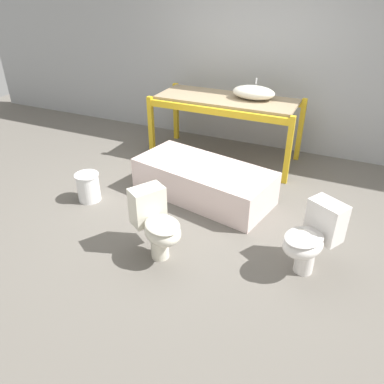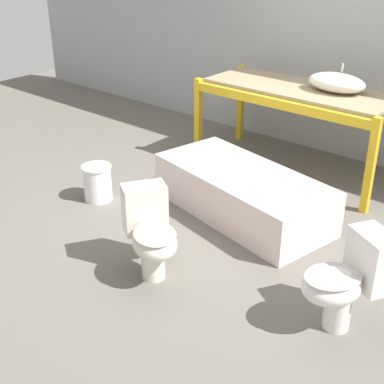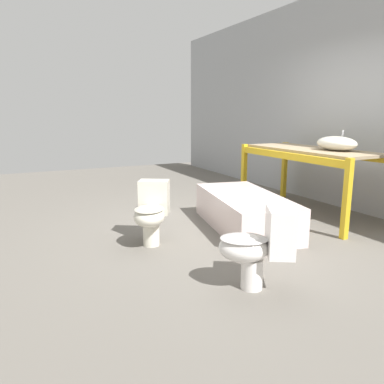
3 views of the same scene
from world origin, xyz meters
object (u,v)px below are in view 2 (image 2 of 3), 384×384
object	(u,v)px
sink_basin	(336,83)
bathtub_main	(242,190)
toilet_near	(151,232)
toilet_far	(347,279)
bucket_white	(97,182)

from	to	relation	value
sink_basin	bathtub_main	size ratio (longest dim) A/B	0.33
toilet_near	toilet_far	xyz separation A→B (m)	(1.38, 0.40, 0.00)
toilet_far	bucket_white	world-z (taller)	toilet_far
bathtub_main	toilet_near	distance (m)	1.24
toilet_far	bucket_white	xyz separation A→B (m)	(-2.67, 0.17, -0.19)
toilet_far	sink_basin	bearing A→B (deg)	150.35
bathtub_main	bucket_white	size ratio (longest dim) A/B	5.14
sink_basin	toilet_near	size ratio (longest dim) A/B	0.88
toilet_near	sink_basin	bearing A→B (deg)	27.86
toilet_near	bucket_white	bearing A→B (deg)	97.68
bathtub_main	toilet_far	world-z (taller)	toilet_far
sink_basin	bathtub_main	bearing A→B (deg)	-98.85
toilet_near	bucket_white	xyz separation A→B (m)	(-1.28, 0.57, -0.19)
toilet_far	bucket_white	bearing A→B (deg)	-153.45
sink_basin	toilet_far	size ratio (longest dim) A/B	0.88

